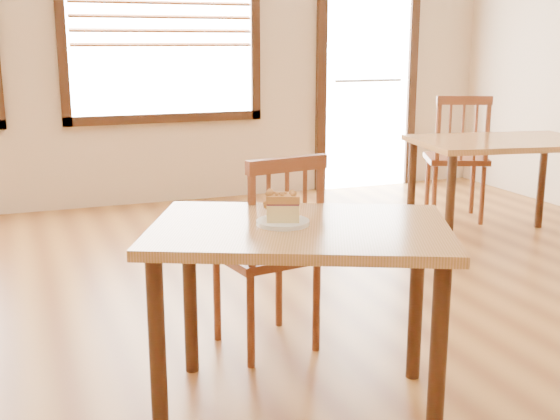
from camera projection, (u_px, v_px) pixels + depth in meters
name	position (u px, v px, depth m)	size (l,w,h in m)	color
entry_door	(368.00, 65.00, 6.80)	(1.08, 0.06, 2.29)	white
cafe_table_main	(300.00, 253.00, 2.63)	(1.31, 1.13, 0.75)	#B87B47
cafe_chair_main	(270.00, 251.00, 3.22)	(0.49, 0.49, 0.94)	brown
cafe_table_second	(503.00, 153.00, 4.94)	(1.33, 1.00, 0.75)	#B87B47
cafe_chair_second	(457.00, 157.00, 5.62)	(0.61, 0.61, 1.03)	brown
plate	(283.00, 223.00, 2.62)	(0.20, 0.20, 0.02)	white
cake_slice	(283.00, 206.00, 2.60)	(0.15, 0.13, 0.12)	#FFF190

